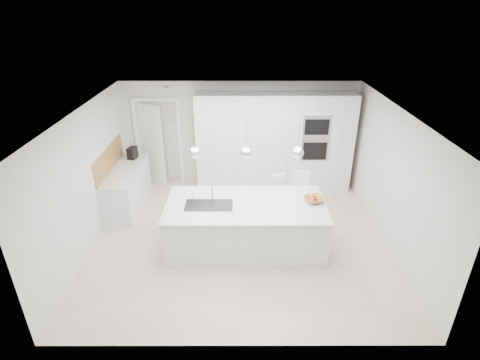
{
  "coord_description": "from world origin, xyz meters",
  "views": [
    {
      "loc": [
        -0.01,
        -6.02,
        4.2
      ],
      "look_at": [
        0.0,
        0.3,
        1.1
      ],
      "focal_mm": 28.0,
      "sensor_mm": 36.0,
      "label": 1
    }
  ],
  "objects_px": {
    "fruit_bowl": "(314,200)",
    "bar_stool_left": "(278,201)",
    "bar_stool_right": "(301,198)",
    "espresso_machine": "(132,153)",
    "island_base": "(246,228)"
  },
  "relations": [
    {
      "from": "bar_stool_right",
      "to": "island_base",
      "type": "bearing_deg",
      "value": -134.24
    },
    {
      "from": "island_base",
      "to": "bar_stool_left",
      "type": "bearing_deg",
      "value": 50.16
    },
    {
      "from": "island_base",
      "to": "bar_stool_left",
      "type": "xyz_separation_m",
      "value": [
        0.66,
        0.79,
        0.1
      ]
    },
    {
      "from": "bar_stool_left",
      "to": "bar_stool_right",
      "type": "xyz_separation_m",
      "value": [
        0.48,
        0.11,
        0.01
      ]
    },
    {
      "from": "bar_stool_left",
      "to": "espresso_machine",
      "type": "bearing_deg",
      "value": 136.95
    },
    {
      "from": "island_base",
      "to": "bar_stool_right",
      "type": "height_order",
      "value": "bar_stool_right"
    },
    {
      "from": "fruit_bowl",
      "to": "bar_stool_left",
      "type": "relative_size",
      "value": 0.31
    },
    {
      "from": "fruit_bowl",
      "to": "espresso_machine",
      "type": "distance_m",
      "value": 4.26
    },
    {
      "from": "espresso_machine",
      "to": "island_base",
      "type": "bearing_deg",
      "value": -26.79
    },
    {
      "from": "bar_stool_right",
      "to": "fruit_bowl",
      "type": "bearing_deg",
      "value": -76.14
    },
    {
      "from": "fruit_bowl",
      "to": "bar_stool_right",
      "type": "distance_m",
      "value": 0.87
    },
    {
      "from": "espresso_machine",
      "to": "bar_stool_left",
      "type": "bearing_deg",
      "value": -9.54
    },
    {
      "from": "island_base",
      "to": "espresso_machine",
      "type": "xyz_separation_m",
      "value": [
        -2.53,
        2.13,
        0.6
      ]
    },
    {
      "from": "bar_stool_left",
      "to": "bar_stool_right",
      "type": "height_order",
      "value": "bar_stool_right"
    },
    {
      "from": "espresso_machine",
      "to": "bar_stool_right",
      "type": "distance_m",
      "value": 3.9
    }
  ]
}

